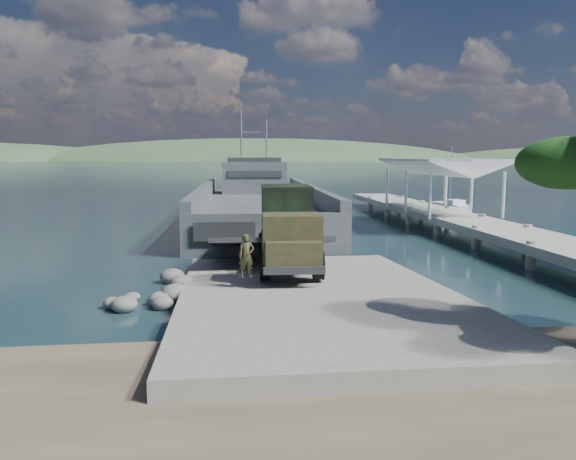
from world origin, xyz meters
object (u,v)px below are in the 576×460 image
object	(u,v)px
military_truck	(288,227)
sailboat_far	(450,207)
pier	(445,208)
sailboat_near	(444,214)
landing_craft	(258,212)
soldier	(246,266)

from	to	relation	value
military_truck	sailboat_far	bearing A→B (deg)	58.95
sailboat_far	military_truck	bearing A→B (deg)	-131.73
pier	sailboat_near	distance (m)	8.17
landing_craft	sailboat_near	world-z (taller)	landing_craft
landing_craft	sailboat_far	size ratio (longest dim) A/B	5.53
landing_craft	soldier	distance (m)	24.42
military_truck	sailboat_near	bearing A→B (deg)	57.15
landing_craft	soldier	size ratio (longest dim) A/B	22.26
pier	sailboat_near	bearing A→B (deg)	68.17
pier	sailboat_near	xyz separation A→B (m)	(3.00, 7.49, -1.28)
soldier	military_truck	bearing A→B (deg)	53.67
military_truck	sailboat_near	world-z (taller)	sailboat_near
military_truck	sailboat_far	distance (m)	35.35
landing_craft	sailboat_far	xyz separation A→B (m)	(19.92, 8.63, -0.53)
landing_craft	military_truck	world-z (taller)	landing_craft
sailboat_near	soldier	bearing A→B (deg)	-124.83
sailboat_near	pier	bearing A→B (deg)	-111.72
pier	military_truck	bearing A→B (deg)	-131.55
military_truck	soldier	world-z (taller)	military_truck
landing_craft	pier	bearing A→B (deg)	-19.54
military_truck	sailboat_far	world-z (taller)	sailboat_far
sailboat_near	landing_craft	bearing A→B (deg)	-172.35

